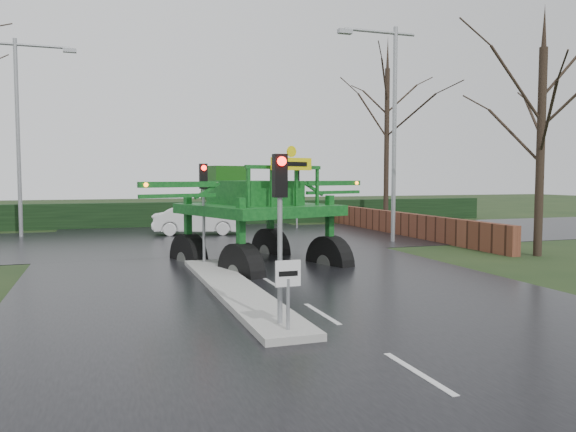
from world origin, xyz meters
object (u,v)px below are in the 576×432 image
object	(u,v)px
keep_left_sign	(288,284)
crop_sprayer	(237,198)
white_sedan	(197,235)
traffic_signal_near	(280,202)
traffic_signal_far	(297,185)
traffic_signal_mid	(204,191)
street_light_left_far	(24,119)
street_light_right	(389,114)

from	to	relation	value
keep_left_sign	crop_sprayer	xyz separation A→B (m)	(0.73, 7.21, 1.35)
white_sedan	traffic_signal_near	bearing A→B (deg)	-174.11
traffic_signal_far	crop_sprayer	xyz separation A→B (m)	(-7.07, -14.29, -0.18)
traffic_signal_near	keep_left_sign	bearing A→B (deg)	-90.00
traffic_signal_mid	white_sedan	world-z (taller)	traffic_signal_mid
traffic_signal_mid	street_light_left_far	xyz separation A→B (m)	(-6.89, 12.51, 3.40)
traffic_signal_far	white_sedan	world-z (taller)	traffic_signal_far
street_light_left_far	white_sedan	world-z (taller)	street_light_left_far
traffic_signal_far	white_sedan	bearing A→B (deg)	15.45
traffic_signal_near	traffic_signal_mid	size ratio (longest dim) A/B	1.00
keep_left_sign	street_light_left_far	distance (m)	23.11
keep_left_sign	street_light_left_far	xyz separation A→B (m)	(-6.89, 21.50, 4.93)
keep_left_sign	street_light_right	xyz separation A→B (m)	(9.49, 13.50, 4.93)
crop_sprayer	white_sedan	world-z (taller)	crop_sprayer
traffic_signal_far	street_light_right	size ratio (longest dim) A/B	0.35
traffic_signal_near	crop_sprayer	distance (m)	6.76
keep_left_sign	traffic_signal_mid	size ratio (longest dim) A/B	0.38
traffic_signal_near	street_light_right	world-z (taller)	street_light_right
street_light_right	street_light_left_far	bearing A→B (deg)	153.98
traffic_signal_near	crop_sprayer	world-z (taller)	crop_sprayer
street_light_right	crop_sprayer	xyz separation A→B (m)	(-8.77, -6.29, -3.58)
street_light_right	crop_sprayer	size ratio (longest dim) A/B	1.14
traffic_signal_mid	crop_sprayer	distance (m)	1.93
crop_sprayer	white_sedan	distance (m)	12.83
keep_left_sign	white_sedan	bearing A→B (deg)	85.49
traffic_signal_mid	white_sedan	size ratio (longest dim) A/B	0.76
crop_sprayer	traffic_signal_far	bearing A→B (deg)	45.76
traffic_signal_near	street_light_left_far	distance (m)	22.37
traffic_signal_near	street_light_left_far	size ratio (longest dim) A/B	0.35
street_light_right	street_light_left_far	distance (m)	18.24
keep_left_sign	traffic_signal_mid	world-z (taller)	traffic_signal_mid
keep_left_sign	traffic_signal_far	bearing A→B (deg)	70.07
traffic_signal_far	street_light_left_far	bearing A→B (deg)	0.03
street_light_left_far	crop_sprayer	bearing A→B (deg)	-61.92
keep_left_sign	street_light_left_far	world-z (taller)	street_light_left_far
traffic_signal_near	street_light_right	xyz separation A→B (m)	(9.49, 13.01, 3.40)
street_light_right	crop_sprayer	distance (m)	11.37
crop_sprayer	white_sedan	xyz separation A→B (m)	(0.83, 12.57, -2.41)
crop_sprayer	street_light_right	bearing A→B (deg)	17.73
street_light_left_far	traffic_signal_near	bearing A→B (deg)	-71.83
street_light_right	white_sedan	distance (m)	11.76
street_light_left_far	crop_sprayer	size ratio (longest dim) A/B	1.14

